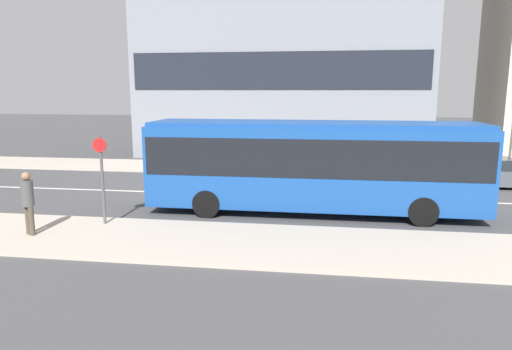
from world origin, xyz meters
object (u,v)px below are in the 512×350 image
pedestrian_near_stop (28,199)px  bus_stop_sign (102,173)px  parked_car_0 (484,173)px  city_bus (313,161)px

pedestrian_near_stop → bus_stop_sign: size_ratio=0.67×
parked_car_0 → bus_stop_sign: (-14.06, -8.44, 1.13)m
bus_stop_sign → pedestrian_near_stop: bearing=-139.5°
city_bus → pedestrian_near_stop: (-8.06, -4.18, -0.66)m
parked_car_0 → bus_stop_sign: bearing=-149.0°
parked_car_0 → pedestrian_near_stop: bearing=-147.9°
city_bus → parked_car_0: size_ratio=2.48×
parked_car_0 → pedestrian_near_stop: (-15.67, -9.82, 0.57)m
city_bus → bus_stop_sign: bearing=-161.6°
pedestrian_near_stop → bus_stop_sign: 2.19m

